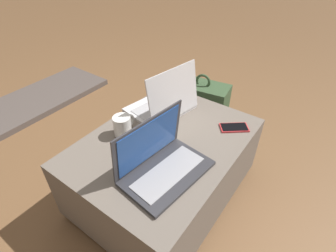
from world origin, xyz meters
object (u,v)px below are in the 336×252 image
at_px(laptop_near, 161,162).
at_px(backpack, 201,111).
at_px(coffee_mug, 123,125).
at_px(laptop_far, 164,103).
at_px(cell_phone, 234,127).

distance_m(laptop_near, backpack, 0.81).
bearing_deg(coffee_mug, backpack, -6.42).
distance_m(laptop_far, cell_phone, 0.39).
distance_m(cell_phone, backpack, 0.50).
height_order(laptop_far, backpack, laptop_far).
relative_size(laptop_near, backpack, 0.82).
bearing_deg(backpack, coffee_mug, 74.88).
bearing_deg(cell_phone, backpack, -169.49).
relative_size(cell_phone, coffee_mug, 1.23).
bearing_deg(laptop_near, coffee_mug, 80.58).
bearing_deg(laptop_near, backpack, 23.51).
distance_m(laptop_far, coffee_mug, 0.27).
height_order(laptop_near, laptop_far, laptop_far).
bearing_deg(laptop_far, cell_phone, 113.85).
distance_m(cell_phone, coffee_mug, 0.55).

